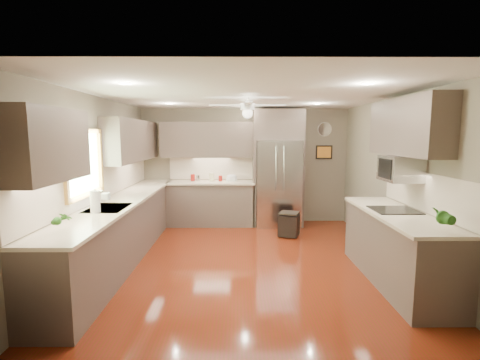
{
  "coord_description": "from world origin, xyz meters",
  "views": [
    {
      "loc": [
        -0.15,
        -5.16,
        1.93
      ],
      "look_at": [
        -0.11,
        0.6,
        1.18
      ],
      "focal_mm": 26.0,
      "sensor_mm": 36.0,
      "label": 1
    }
  ],
  "objects_px": {
    "canister_b": "(198,178)",
    "canister_c": "(212,177)",
    "bowl": "(232,180)",
    "microwave": "(400,169)",
    "paper_towel": "(95,202)",
    "canister_a": "(193,177)",
    "stool": "(289,224)",
    "canister_d": "(220,178)",
    "soap_bottle": "(107,196)",
    "potted_plant_left": "(62,219)",
    "potted_plant_right": "(442,217)",
    "refrigerator": "(278,170)"
  },
  "relations": [
    {
      "from": "canister_b",
      "to": "canister_c",
      "type": "relative_size",
      "value": 0.73
    },
    {
      "from": "bowl",
      "to": "microwave",
      "type": "height_order",
      "value": "microwave"
    },
    {
      "from": "canister_b",
      "to": "bowl",
      "type": "bearing_deg",
      "value": -1.65
    },
    {
      "from": "canister_c",
      "to": "microwave",
      "type": "relative_size",
      "value": 0.31
    },
    {
      "from": "canister_c",
      "to": "microwave",
      "type": "distance_m",
      "value": 3.95
    },
    {
      "from": "canister_c",
      "to": "paper_towel",
      "type": "xyz_separation_m",
      "value": [
        -1.26,
        -3.05,
        0.05
      ]
    },
    {
      "from": "canister_a",
      "to": "stool",
      "type": "bearing_deg",
      "value": -26.44
    },
    {
      "from": "canister_d",
      "to": "microwave",
      "type": "relative_size",
      "value": 0.22
    },
    {
      "from": "bowl",
      "to": "paper_towel",
      "type": "relative_size",
      "value": 0.78
    },
    {
      "from": "canister_b",
      "to": "soap_bottle",
      "type": "height_order",
      "value": "soap_bottle"
    },
    {
      "from": "canister_d",
      "to": "soap_bottle",
      "type": "distance_m",
      "value": 2.86
    },
    {
      "from": "canister_a",
      "to": "stool",
      "type": "relative_size",
      "value": 0.32
    },
    {
      "from": "potted_plant_left",
      "to": "potted_plant_right",
      "type": "height_order",
      "value": "potted_plant_right"
    },
    {
      "from": "paper_towel",
      "to": "soap_bottle",
      "type": "bearing_deg",
      "value": 98.06
    },
    {
      "from": "canister_c",
      "to": "stool",
      "type": "relative_size",
      "value": 0.38
    },
    {
      "from": "potted_plant_right",
      "to": "bowl",
      "type": "height_order",
      "value": "potted_plant_right"
    },
    {
      "from": "canister_b",
      "to": "canister_d",
      "type": "bearing_deg",
      "value": 2.66
    },
    {
      "from": "stool",
      "to": "soap_bottle",
      "type": "bearing_deg",
      "value": -153.5
    },
    {
      "from": "microwave",
      "to": "stool",
      "type": "relative_size",
      "value": 1.2
    },
    {
      "from": "bowl",
      "to": "canister_d",
      "type": "bearing_deg",
      "value": 170.04
    },
    {
      "from": "canister_a",
      "to": "paper_towel",
      "type": "xyz_separation_m",
      "value": [
        -0.86,
        -3.03,
        0.06
      ]
    },
    {
      "from": "bowl",
      "to": "paper_towel",
      "type": "xyz_separation_m",
      "value": [
        -1.7,
        -2.99,
        0.11
      ]
    },
    {
      "from": "stool",
      "to": "canister_a",
      "type": "bearing_deg",
      "value": 153.56
    },
    {
      "from": "bowl",
      "to": "stool",
      "type": "height_order",
      "value": "bowl"
    },
    {
      "from": "stool",
      "to": "paper_towel",
      "type": "bearing_deg",
      "value": -143.6
    },
    {
      "from": "bowl",
      "to": "potted_plant_left",
      "type": "bearing_deg",
      "value": -113.11
    },
    {
      "from": "canister_c",
      "to": "potted_plant_left",
      "type": "relative_size",
      "value": 0.63
    },
    {
      "from": "potted_plant_left",
      "to": "canister_a",
      "type": "bearing_deg",
      "value": 78.16
    },
    {
      "from": "refrigerator",
      "to": "canister_b",
      "type": "bearing_deg",
      "value": 178.01
    },
    {
      "from": "canister_c",
      "to": "potted_plant_right",
      "type": "height_order",
      "value": "potted_plant_right"
    },
    {
      "from": "potted_plant_left",
      "to": "microwave",
      "type": "relative_size",
      "value": 0.5
    },
    {
      "from": "microwave",
      "to": "stool",
      "type": "xyz_separation_m",
      "value": [
        -1.2,
        1.82,
        -1.24
      ]
    },
    {
      "from": "canister_d",
      "to": "potted_plant_left",
      "type": "distance_m",
      "value": 4.19
    },
    {
      "from": "soap_bottle",
      "to": "microwave",
      "type": "bearing_deg",
      "value": -5.33
    },
    {
      "from": "canister_b",
      "to": "potted_plant_left",
      "type": "distance_m",
      "value": 4.04
    },
    {
      "from": "soap_bottle",
      "to": "refrigerator",
      "type": "xyz_separation_m",
      "value": [
        2.76,
        2.33,
        0.14
      ]
    },
    {
      "from": "bowl",
      "to": "paper_towel",
      "type": "height_order",
      "value": "paper_towel"
    },
    {
      "from": "potted_plant_right",
      "to": "stool",
      "type": "xyz_separation_m",
      "value": [
        -1.1,
        3.0,
        -0.86
      ]
    },
    {
      "from": "potted_plant_right",
      "to": "canister_a",
      "type": "bearing_deg",
      "value": 127.5
    },
    {
      "from": "canister_c",
      "to": "potted_plant_right",
      "type": "relative_size",
      "value": 0.53
    },
    {
      "from": "potted_plant_right",
      "to": "stool",
      "type": "distance_m",
      "value": 3.31
    },
    {
      "from": "canister_d",
      "to": "canister_a",
      "type": "bearing_deg",
      "value": -179.95
    },
    {
      "from": "refrigerator",
      "to": "microwave",
      "type": "height_order",
      "value": "refrigerator"
    },
    {
      "from": "soap_bottle",
      "to": "microwave",
      "type": "xyz_separation_m",
      "value": [
        4.09,
        -0.38,
        0.44
      ]
    },
    {
      "from": "canister_b",
      "to": "bowl",
      "type": "height_order",
      "value": "canister_b"
    },
    {
      "from": "potted_plant_right",
      "to": "microwave",
      "type": "relative_size",
      "value": 0.59
    },
    {
      "from": "soap_bottle",
      "to": "microwave",
      "type": "height_order",
      "value": "microwave"
    },
    {
      "from": "canister_b",
      "to": "canister_c",
      "type": "bearing_deg",
      "value": 7.53
    },
    {
      "from": "soap_bottle",
      "to": "paper_towel",
      "type": "relative_size",
      "value": 0.68
    },
    {
      "from": "microwave",
      "to": "potted_plant_right",
      "type": "bearing_deg",
      "value": -94.98
    }
  ]
}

